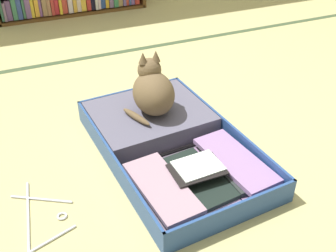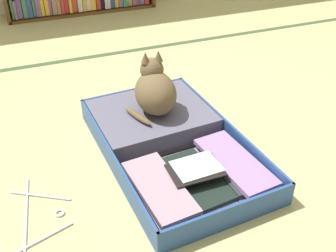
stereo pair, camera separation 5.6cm
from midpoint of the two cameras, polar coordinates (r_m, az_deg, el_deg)
The scene contains 5 objects.
ground_plane at distance 1.96m, azimuth 5.41°, elevation -3.05°, with size 10.00×10.00×0.00m, color tan.
tatami_border at distance 2.96m, azimuth -5.14°, elevation 10.55°, with size 4.80×0.05×0.00m.
open_suitcase at distance 1.92m, azimuth 0.54°, elevation -1.91°, with size 0.66×1.03×0.11m.
black_cat at distance 1.97m, azimuth -1.12°, elevation 5.07°, with size 0.26×0.28×0.30m.
clothes_hanger at distance 1.68m, azimuth -17.17°, elevation -12.28°, with size 0.27×0.48×0.01m.
Camera 2 is at (-0.71, -1.39, 1.18)m, focal length 42.92 mm.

